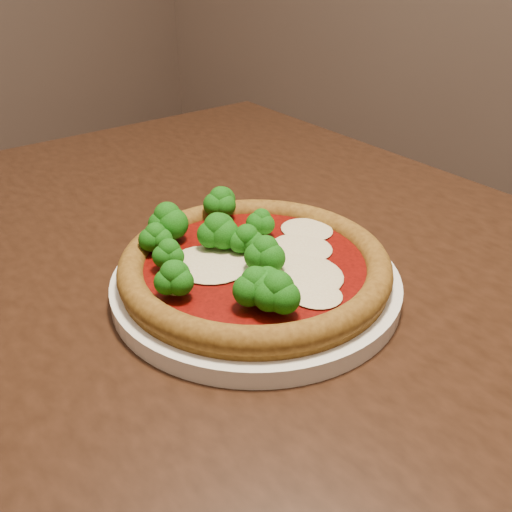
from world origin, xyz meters
The scene contains 3 objects.
dining_table centered at (0.17, -0.18, 0.65)m, with size 1.46×1.14×0.75m.
plate centered at (0.10, -0.19, 0.76)m, with size 0.28×0.28×0.02m, color white.
pizza centered at (0.10, -0.19, 0.78)m, with size 0.27×0.27×0.06m.
Camera 1 is at (0.38, -0.58, 1.07)m, focal length 40.00 mm.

